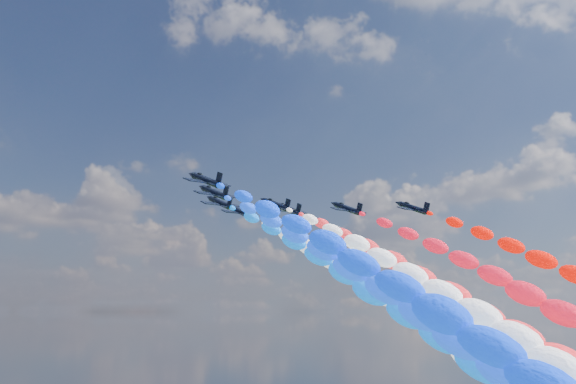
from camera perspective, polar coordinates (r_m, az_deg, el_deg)
jet_0 at (r=141.85m, az=-6.27°, el=0.91°), size 9.49×12.76×6.74m
trail_0 at (r=99.87m, az=10.01°, el=-9.35°), size 6.53×100.58×53.38m
jet_1 at (r=156.35m, az=-5.63°, el=-0.03°), size 9.33×12.65×6.74m
trail_1 at (r=114.50m, az=8.79°, el=-9.33°), size 6.53×100.58×53.38m
jet_2 at (r=170.67m, az=-5.20°, el=-0.80°), size 9.93×13.08×6.74m
trail_2 at (r=128.87m, az=7.74°, el=-9.32°), size 6.53×100.58×53.38m
jet_3 at (r=173.40m, az=-0.93°, el=-0.97°), size 9.24×12.59×6.74m
trail_3 at (r=134.51m, az=12.97°, el=-9.16°), size 6.53×100.58×53.38m
jet_4 at (r=184.41m, az=-3.77°, el=-1.44°), size 9.95×13.09×6.74m
trail_4 at (r=143.38m, az=8.32°, el=-9.27°), size 6.53×100.58×53.38m
jet_5 at (r=180.91m, az=-0.01°, el=-1.31°), size 9.81×13.00×6.74m
trail_5 at (r=142.55m, az=13.38°, el=-9.13°), size 6.53×100.58×53.38m
jet_6 at (r=180.48m, az=4.52°, el=-1.26°), size 9.67×12.89×6.74m
trail_6 at (r=145.52m, az=19.01°, el=-8.88°), size 6.53×100.58×53.38m
jet_7 at (r=181.39m, az=9.49°, el=-1.20°), size 9.80×12.99×6.74m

